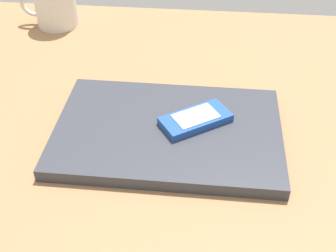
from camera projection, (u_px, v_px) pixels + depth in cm
name	position (u px, v px, depth cm)	size (l,w,h in cm)	color
desk_surface	(155.00, 126.00, 70.98)	(120.00, 80.00, 3.00)	olive
laptop_closed	(168.00, 132.00, 66.04)	(32.93, 22.11, 1.89)	#33353D
cell_phone_on_laptop	(196.00, 119.00, 65.81)	(11.19, 9.73, 1.30)	#1E479E
coffee_mug	(54.00, 4.00, 92.19)	(11.88, 8.43, 9.32)	silver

